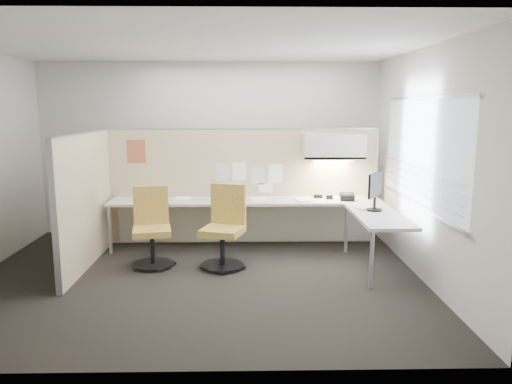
{
  "coord_description": "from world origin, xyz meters",
  "views": [
    {
      "loc": [
        0.6,
        -5.96,
        2.11
      ],
      "look_at": [
        0.74,
        0.8,
        0.93
      ],
      "focal_mm": 35.0,
      "sensor_mm": 36.0,
      "label": 1
    }
  ],
  "objects_px": {
    "chair_left": "(152,230)",
    "phone": "(347,197)",
    "desk": "(269,210)",
    "monitor": "(375,189)",
    "chair_right": "(224,230)"
  },
  "relations": [
    {
      "from": "desk",
      "to": "chair_right",
      "type": "relative_size",
      "value": 3.75
    },
    {
      "from": "chair_left",
      "to": "phone",
      "type": "height_order",
      "value": "chair_left"
    },
    {
      "from": "chair_left",
      "to": "phone",
      "type": "xyz_separation_m",
      "value": [
        2.73,
        0.72,
        0.3
      ]
    },
    {
      "from": "chair_right",
      "to": "monitor",
      "type": "relative_size",
      "value": 2.12
    },
    {
      "from": "chair_left",
      "to": "phone",
      "type": "distance_m",
      "value": 2.84
    },
    {
      "from": "desk",
      "to": "chair_right",
      "type": "bearing_deg",
      "value": -130.74
    },
    {
      "from": "desk",
      "to": "chair_left",
      "type": "relative_size",
      "value": 3.87
    },
    {
      "from": "monitor",
      "to": "phone",
      "type": "distance_m",
      "value": 0.81
    },
    {
      "from": "desk",
      "to": "chair_right",
      "type": "distance_m",
      "value": 0.95
    },
    {
      "from": "monitor",
      "to": "phone",
      "type": "relative_size",
      "value": 2.27
    },
    {
      "from": "desk",
      "to": "monitor",
      "type": "distance_m",
      "value": 1.58
    },
    {
      "from": "desk",
      "to": "phone",
      "type": "relative_size",
      "value": 18.01
    },
    {
      "from": "desk",
      "to": "monitor",
      "type": "height_order",
      "value": "monitor"
    },
    {
      "from": "monitor",
      "to": "desk",
      "type": "bearing_deg",
      "value": 97.2
    },
    {
      "from": "desk",
      "to": "phone",
      "type": "bearing_deg",
      "value": 4.24
    }
  ]
}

